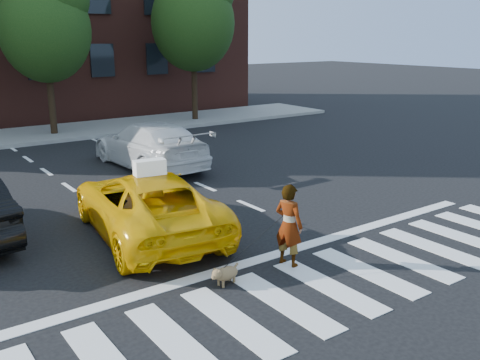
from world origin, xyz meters
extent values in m
plane|color=black|center=(0.00, 0.00, 0.00)|extent=(120.00, 120.00, 0.00)
cube|color=silver|center=(0.00, 0.00, 0.01)|extent=(13.00, 2.40, 0.01)
cube|color=silver|center=(0.00, 1.60, 0.01)|extent=(12.00, 0.30, 0.01)
cube|color=slate|center=(0.00, 17.50, 0.07)|extent=(30.00, 4.00, 0.15)
cylinder|color=black|center=(0.50, 17.00, 1.77)|extent=(0.28, 0.28, 3.55)
ellipsoid|color=black|center=(0.50, 17.00, 4.40)|extent=(3.69, 3.69, 4.25)
sphere|color=black|center=(0.15, 17.25, 5.32)|extent=(2.56, 2.56, 2.56)
cylinder|color=black|center=(7.50, 17.00, 1.93)|extent=(0.28, 0.28, 3.85)
ellipsoid|color=black|center=(7.50, 17.00, 4.77)|extent=(4.00, 4.00, 4.60)
sphere|color=black|center=(7.15, 17.25, 5.78)|extent=(2.77, 2.77, 2.77)
imported|color=#E8AA04|center=(-1.40, 4.11, 0.69)|extent=(2.95, 5.24, 1.38)
imported|color=silver|center=(1.40, 9.67, 0.75)|extent=(2.23, 5.20, 1.49)
imported|color=#999999|center=(0.03, 1.10, 0.79)|extent=(0.52, 0.66, 1.58)
ellipsoid|color=#8C5E47|center=(-1.38, 1.10, 0.20)|extent=(0.49, 0.31, 0.25)
sphere|color=#8C5E47|center=(-1.60, 1.06, 0.27)|extent=(0.22, 0.22, 0.19)
sphere|color=#8C5E47|center=(-1.68, 1.05, 0.23)|extent=(0.10, 0.10, 0.09)
cylinder|color=#8C5E47|center=(-1.16, 1.14, 0.27)|extent=(0.14, 0.06, 0.11)
sphere|color=#8C5E47|center=(-1.61, 1.12, 0.32)|extent=(0.08, 0.08, 0.07)
sphere|color=#8C5E47|center=(-1.59, 1.00, 0.32)|extent=(0.08, 0.08, 0.07)
cylinder|color=#8C5E47|center=(-1.50, 1.02, 0.06)|extent=(0.06, 0.06, 0.12)
cylinder|color=#8C5E47|center=(-1.52, 1.13, 0.06)|extent=(0.06, 0.06, 0.12)
cylinder|color=#8C5E47|center=(-1.24, 1.07, 0.06)|extent=(0.06, 0.06, 0.12)
cylinder|color=#8C5E47|center=(-1.26, 1.18, 0.06)|extent=(0.06, 0.06, 0.12)
cube|color=white|center=(-1.40, 3.91, 1.54)|extent=(0.68, 0.37, 0.32)
camera|label=1|loc=(-6.15, -5.99, 4.21)|focal=40.00mm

